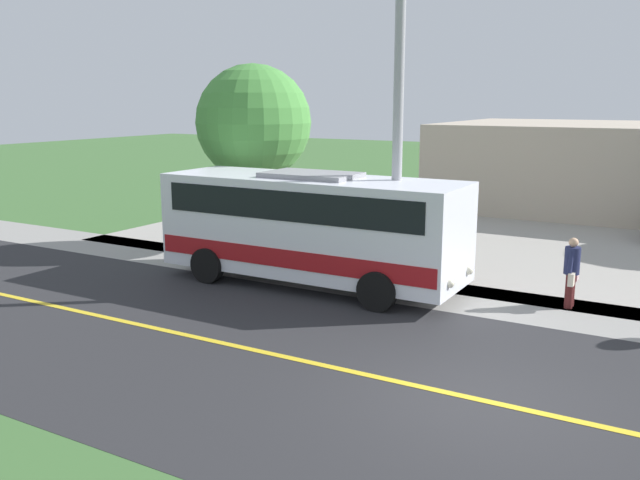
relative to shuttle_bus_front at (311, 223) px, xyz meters
name	(u,v)px	position (x,y,z in m)	size (l,w,h in m)	color
ground_plane	(475,399)	(4.49, 5.59, -1.56)	(120.00, 120.00, 0.00)	#3D6633
road_surface	(475,399)	(4.49, 5.59, -1.55)	(8.00, 100.00, 0.01)	#28282B
sidewalk	(546,310)	(-0.71, 5.59, -1.55)	(2.40, 100.00, 0.01)	gray
road_centre_line	(475,399)	(4.49, 5.59, -1.55)	(0.16, 100.00, 0.00)	gold
shuttle_bus_front	(311,223)	(0.00, 0.00, 0.00)	(2.63, 7.74, 2.82)	white
pedestrian_with_bags	(572,271)	(-1.22, 5.99, -0.71)	(0.72, 0.34, 1.59)	#4C1919
street_light_pole	(397,94)	(-0.40, 2.04, 3.13)	(1.97, 0.24, 8.54)	#9E9EA3
tree_curbside	(254,123)	(-2.91, -3.75, 2.30)	(3.51, 3.51, 5.63)	#4C3826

